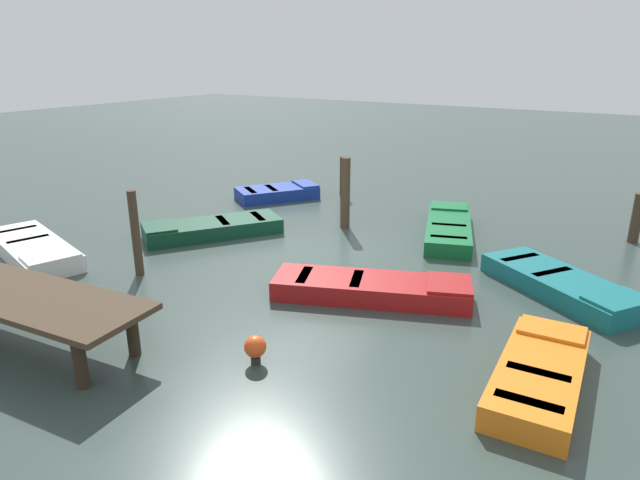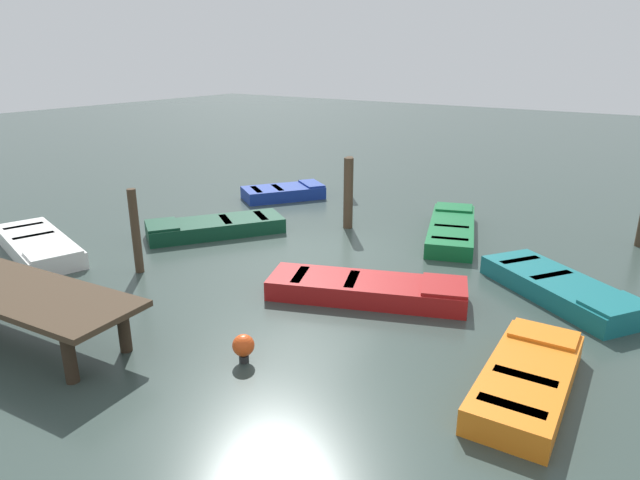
% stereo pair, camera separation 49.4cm
% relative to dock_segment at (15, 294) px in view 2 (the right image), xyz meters
% --- Properties ---
extents(ground_plane, '(80.00, 80.00, 0.00)m').
position_rel_dock_segment_xyz_m(ground_plane, '(-1.92, -6.48, -0.83)').
color(ground_plane, '#33423D').
extents(dock_segment, '(5.05, 1.97, 0.95)m').
position_rel_dock_segment_xyz_m(dock_segment, '(0.00, 0.00, 0.00)').
color(dock_segment, '#423323').
rests_on(dock_segment, ground_plane).
extents(rowboat_blue, '(2.56, 2.92, 0.46)m').
position_rel_dock_segment_xyz_m(rowboat_blue, '(2.18, -10.31, -0.61)').
color(rowboat_blue, navy).
rests_on(rowboat_blue, ground_plane).
extents(rowboat_green, '(2.36, 4.02, 0.46)m').
position_rel_dock_segment_xyz_m(rowboat_green, '(-4.13, -9.57, -0.61)').
color(rowboat_green, '#0F602D').
rests_on(rowboat_green, ground_plane).
extents(rowboat_red, '(4.12, 2.54, 0.46)m').
position_rel_dock_segment_xyz_m(rowboat_red, '(-4.23, -4.82, -0.61)').
color(rowboat_red, maroon).
rests_on(rowboat_red, ground_plane).
extents(rowboat_dark_green, '(3.09, 3.72, 0.46)m').
position_rel_dock_segment_xyz_m(rowboat_dark_green, '(1.33, -6.12, -0.61)').
color(rowboat_dark_green, '#0C3823').
rests_on(rowboat_dark_green, ground_plane).
extents(rowboat_white, '(3.97, 2.25, 0.46)m').
position_rel_dock_segment_xyz_m(rowboat_white, '(3.85, -2.53, -0.61)').
color(rowboat_white, silver).
rests_on(rowboat_white, ground_plane).
extents(rowboat_orange, '(1.29, 3.02, 0.46)m').
position_rel_dock_segment_xyz_m(rowboat_orange, '(-7.79, -3.28, -0.61)').
color(rowboat_orange, orange).
rests_on(rowboat_orange, ground_plane).
extents(rowboat_teal, '(3.57, 2.98, 0.46)m').
position_rel_dock_segment_xyz_m(rowboat_teal, '(-7.46, -7.05, -0.61)').
color(rowboat_teal, '#14666B').
rests_on(rowboat_teal, ground_plane).
extents(mooring_piling_near_right, '(0.22, 0.22, 1.37)m').
position_rel_dock_segment_xyz_m(mooring_piling_near_right, '(0.53, -11.89, -0.14)').
color(mooring_piling_near_right, '#423323').
rests_on(mooring_piling_near_right, ground_plane).
extents(mooring_piling_center, '(0.19, 0.19, 1.94)m').
position_rel_dock_segment_xyz_m(mooring_piling_center, '(0.79, -3.15, 0.14)').
color(mooring_piling_center, '#423323').
rests_on(mooring_piling_center, ground_plane).
extents(mooring_piling_mid_right, '(0.27, 0.27, 2.00)m').
position_rel_dock_segment_xyz_m(mooring_piling_mid_right, '(-1.37, -8.70, 0.18)').
color(mooring_piling_mid_right, '#423323').
rests_on(mooring_piling_mid_right, ground_plane).
extents(marker_buoy, '(0.36, 0.36, 0.48)m').
position_rel_dock_segment_xyz_m(marker_buoy, '(-3.79, -1.56, -0.54)').
color(marker_buoy, '#262626').
rests_on(marker_buoy, ground_plane).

